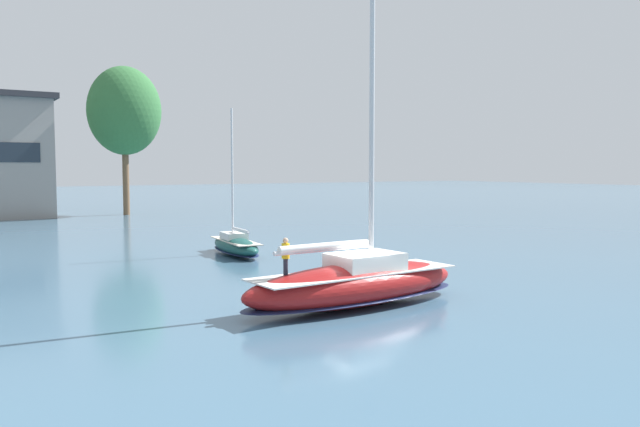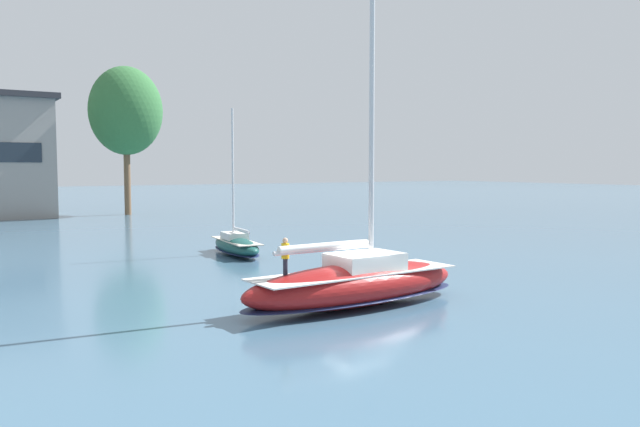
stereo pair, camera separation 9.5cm
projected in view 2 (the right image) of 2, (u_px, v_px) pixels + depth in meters
name	position (u px, v px, depth m)	size (l,w,h in m)	color
ground_plane	(355.00, 306.00, 28.32)	(400.00, 400.00, 0.00)	#42667F
tree_shore_center	(126.00, 111.00, 82.46)	(9.54, 9.54, 19.64)	brown
sailboat_main	(355.00, 283.00, 28.26)	(11.82, 3.86, 16.02)	maroon
sailboat_moored_far_slip	(236.00, 245.00, 44.99)	(2.92, 7.85, 10.56)	#194C47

